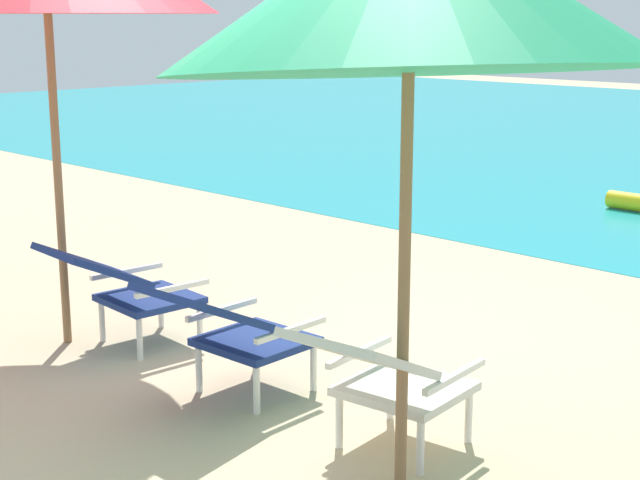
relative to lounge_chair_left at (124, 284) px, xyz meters
The scene contains 4 objects.
ground_plane 4.15m from the lounge_chair_left, 75.10° to the left, with size 40.00×40.00×0.00m, color #CCB78E.
lounge_chair_left is the anchor object (origin of this frame).
lounge_chair_center 1.07m from the lounge_chair_left, ahead, with size 0.58×0.90×0.68m.
lounge_chair_right 2.07m from the lounge_chair_left, ahead, with size 0.64×0.93×0.68m.
Camera 1 is at (3.70, -3.08, 1.95)m, focal length 54.67 mm.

